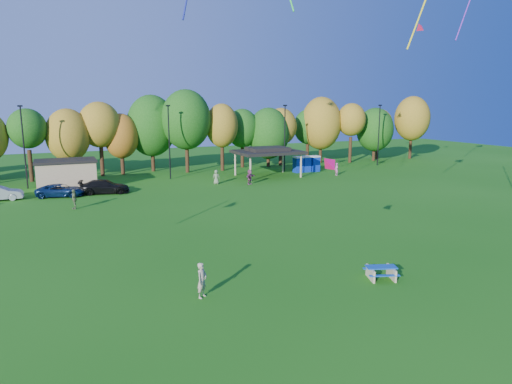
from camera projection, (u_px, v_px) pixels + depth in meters
name	position (u px, v px, depth m)	size (l,w,h in m)	color
ground	(342.00, 316.00, 20.22)	(160.00, 160.00, 0.00)	#19600F
tree_line	(136.00, 130.00, 59.47)	(93.57, 10.55, 11.15)	black
lamp_posts	(169.00, 140.00, 55.94)	(64.50, 0.25, 9.09)	black
utility_building	(66.00, 174.00, 49.96)	(6.30, 4.30, 3.25)	tan
pavilion	(268.00, 151.00, 58.37)	(8.20, 6.20, 3.77)	tan
porta_potties	(306.00, 164.00, 62.61)	(3.75, 1.33, 2.18)	#0D2FAA
picnic_table	(381.00, 272.00, 24.41)	(1.96, 1.79, 0.70)	tan
kite_flyer	(202.00, 280.00, 21.98)	(0.64, 0.42, 1.75)	tan
car_c	(61.00, 190.00, 45.95)	(2.13, 4.63, 1.29)	#0D234E
car_d	(105.00, 187.00, 47.54)	(2.04, 5.01, 1.46)	black
far_person_0	(216.00, 177.00, 53.15)	(0.81, 0.53, 1.66)	#6D7F57
far_person_1	(336.00, 169.00, 59.58)	(0.59, 0.39, 1.63)	#CB5FA5
far_person_4	(74.00, 199.00, 40.53)	(1.05, 0.44, 1.79)	#627246
far_person_5	(250.00, 177.00, 52.88)	(1.63, 0.52, 1.76)	#8C3A68
kite_11	(328.00, 162.00, 24.41)	(1.27, 1.06, 1.13)	#D60B5B
kite_12	(420.00, 26.00, 50.10)	(1.53, 1.39, 1.27)	#F41C4B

